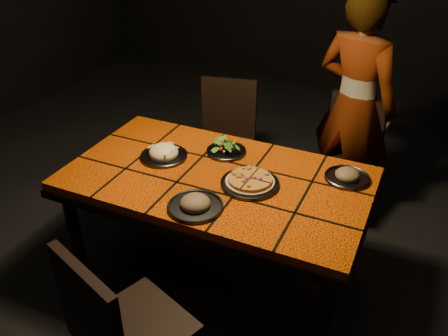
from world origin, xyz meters
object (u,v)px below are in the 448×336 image
at_px(dining_table, 217,187).
at_px(diner, 355,106).
at_px(chair_far_right, 346,152).
at_px(plate_pasta, 164,154).
at_px(chair_far_left, 226,133).
at_px(chair_near, 117,327).
at_px(plate_pizza, 250,182).

xyz_separation_m(dining_table, diner, (0.50, 1.10, 0.13)).
distance_m(chair_far_right, diner, 0.32).
relative_size(diner, plate_pasta, 5.97).
xyz_separation_m(chair_far_right, diner, (-0.01, 0.10, 0.30)).
bearing_deg(chair_far_left, chair_near, -91.86).
height_order(chair_far_left, plate_pasta, chair_far_left).
relative_size(plate_pizza, plate_pasta, 1.14).
bearing_deg(dining_table, chair_far_right, 63.20).
distance_m(plate_pizza, plate_pasta, 0.55).
bearing_deg(chair_far_right, plate_pizza, -92.92).
bearing_deg(chair_far_left, diner, 1.49).
relative_size(dining_table, diner, 1.01).
distance_m(chair_near, plate_pasta, 1.04).
bearing_deg(plate_pasta, chair_near, -70.80).
bearing_deg(diner, chair_far_right, 114.06).
distance_m(diner, plate_pasta, 1.36).
relative_size(chair_far_right, plate_pizza, 2.85).
bearing_deg(plate_pasta, diner, 51.04).
relative_size(chair_far_left, plate_pizza, 2.91).
xyz_separation_m(dining_table, chair_near, (-0.02, -0.91, -0.14)).
height_order(chair_near, plate_pizza, chair_near).
bearing_deg(dining_table, diner, 65.63).
bearing_deg(chair_far_left, chair_far_right, -4.98).
bearing_deg(diner, plate_pizza, 94.44).
bearing_deg(dining_table, chair_far_left, 111.53).
bearing_deg(chair_near, diner, -84.31).
relative_size(chair_far_left, diner, 0.55).
bearing_deg(plate_pasta, chair_far_left, 89.86).
distance_m(chair_far_left, plate_pasta, 0.89).
distance_m(dining_table, plate_pasta, 0.37).
bearing_deg(plate_pasta, plate_pizza, -6.27).
distance_m(chair_near, chair_far_right, 1.99).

